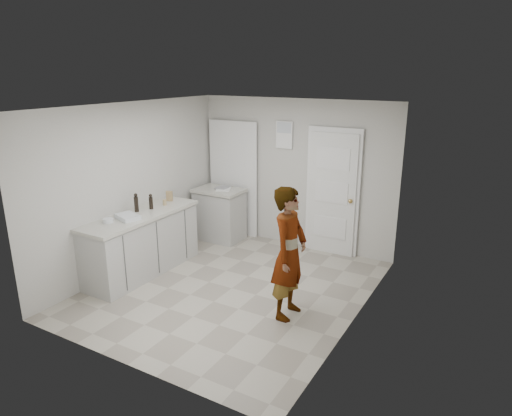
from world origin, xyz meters
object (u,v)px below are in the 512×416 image
Objects in this scene: person at (289,253)px; oil_cruet_a at (151,202)px; spice_jar at (165,202)px; egg_bowl at (108,221)px; baking_dish at (128,217)px; oil_cruet_b at (136,203)px; cake_mix_box at (169,196)px.

person is 2.49m from oil_cruet_a.
egg_bowl is at bearing -96.67° from spice_jar.
egg_bowl is at bearing 98.65° from person.
person is 7.01× the size of oil_cruet_a.
baking_dish is at bearing 64.37° from egg_bowl.
baking_dish is 2.80× the size of egg_bowl.
oil_cruet_b is at bearing 85.98° from person.
baking_dish is (-0.00, -0.78, -0.02)m from spice_jar.
oil_cruet_b is 1.95× the size of egg_bowl.
egg_bowl is at bearing -115.63° from baking_dish.
person is 5.84× the size of oil_cruet_b.
egg_bowl is at bearing -95.59° from oil_cruet_a.
oil_cruet_a is (-2.46, 0.31, 0.21)m from person.
egg_bowl is at bearing -88.51° from oil_cruet_b.
egg_bowl is at bearing -108.81° from cake_mix_box.
cake_mix_box reaches higher than spice_jar.
spice_jar is at bearing 75.09° from person.
oil_cruet_a reaches higher than spice_jar.
spice_jar is 0.26m from oil_cruet_a.
oil_cruet_b is 0.36m from baking_dish.
oil_cruet_a reaches higher than egg_bowl.
baking_dish is at bearing -102.33° from cake_mix_box.
spice_jar reaches higher than baking_dish.
oil_cruet_a is 0.79m from egg_bowl.
baking_dish is (0.09, -1.00, -0.05)m from cake_mix_box.
oil_cruet_b reaches higher than egg_bowl.
cake_mix_box is 0.24m from spice_jar.
cake_mix_box is 1.12× the size of egg_bowl.
cake_mix_box is 0.48m from oil_cruet_a.
oil_cruet_b reaches higher than spice_jar.
person reaches higher than spice_jar.
person is at bearing -7.07° from oil_cruet_a.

